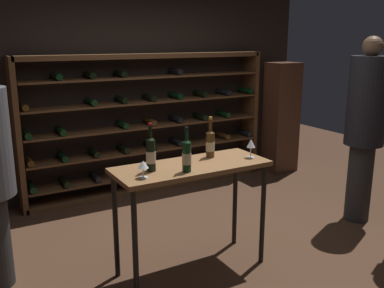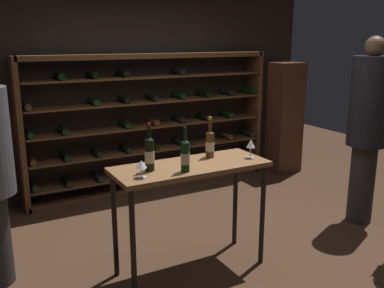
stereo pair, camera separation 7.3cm
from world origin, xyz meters
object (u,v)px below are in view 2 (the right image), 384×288
Objects in this scene: wine_bottle_black_capsule at (210,143)px; wine_glass_stemmed_left at (251,144)px; wine_bottle_red_label at (185,155)px; wine_bottle_amber_reserve at (150,153)px; person_guest_blue_shirt at (368,122)px; display_cabinet at (285,118)px; tasting_table at (191,178)px; wine_rack at (152,125)px; wine_glass_stemmed_center at (141,165)px.

wine_bottle_black_capsule is 2.17× the size of wine_glass_stemmed_left.
wine_bottle_amber_reserve is at bearing 146.43° from wine_bottle_red_label.
person_guest_blue_shirt is 1.95m from display_cabinet.
tasting_table is 3.64× the size of wine_bottle_black_capsule.
wine_rack reaches higher than wine_glass_stemmed_center.
wine_bottle_black_capsule is at bearing -98.62° from wine_rack.
wine_bottle_red_label is (-0.39, -0.27, 0.01)m from wine_bottle_black_capsule.
display_cabinet is (0.49, 1.86, -0.30)m from person_guest_blue_shirt.
wine_bottle_amber_reserve is at bearing 46.57° from wine_glass_stemmed_center.
wine_bottle_black_capsule is 0.36m from wine_glass_stemmed_left.
wine_glass_stemmed_left is at bearing -32.97° from wine_bottle_black_capsule.
wine_glass_stemmed_center is at bearing 45.23° from person_guest_blue_shirt.
wine_bottle_red_label is (-0.69, -2.25, 0.22)m from wine_rack.
wine_glass_stemmed_center is at bearing -115.19° from wine_rack.
display_cabinet is 4.25× the size of wine_bottle_amber_reserve.
wine_bottle_amber_reserve is 1.08× the size of wine_bottle_red_label.
person_guest_blue_shirt is 12.05× the size of wine_glass_stemmed_left.
tasting_table is (-0.56, -2.10, -0.04)m from wine_rack.
person_guest_blue_shirt is at bearing 3.74° from wine_bottle_red_label.
wine_bottle_amber_reserve is 0.92m from wine_glass_stemmed_left.
wine_bottle_red_label is (0.23, -0.16, -0.01)m from wine_bottle_amber_reserve.
wine_glass_stemmed_center is 0.81× the size of wine_glass_stemmed_left.
wine_bottle_red_label is at bearing -107.01° from wine_rack.
wine_bottle_red_label is at bearing -130.93° from tasting_table.
person_guest_blue_shirt is 2.27m from wine_bottle_red_label.
person_guest_blue_shirt is 14.91× the size of wine_glass_stemmed_center.
wine_rack is 2.01m from wine_bottle_black_capsule.
wine_bottle_black_capsule is (0.62, 0.11, -0.02)m from wine_bottle_amber_reserve.
wine_glass_stemmed_center is (-0.36, 0.02, -0.03)m from wine_bottle_red_label.
wine_bottle_amber_reserve is at bearing -113.78° from wine_rack.
display_cabinet is at bearing 36.35° from wine_bottle_black_capsule.
display_cabinet reaches higher than wine_bottle_black_capsule.
wine_bottle_black_capsule is (0.26, 0.12, 0.24)m from tasting_table.
person_guest_blue_shirt is 5.20× the size of wine_bottle_amber_reserve.
tasting_table is 0.61m from wine_glass_stemmed_left.
display_cabinet is 3.70m from wine_glass_stemmed_center.
wine_glass_stemmed_left reaches higher than tasting_table.
wine_rack is 24.84× the size of wine_glass_stemmed_center.
wine_bottle_amber_reserve is 1.07× the size of wine_bottle_black_capsule.
tasting_table is 3.67× the size of wine_bottle_red_label.
wine_bottle_red_label reaches higher than tasting_table.
tasting_table is at bearing 172.61° from wine_glass_stemmed_left.
wine_rack reaches higher than display_cabinet.
display_cabinet is 3.53m from wine_bottle_amber_reserve.
wine_bottle_red_label reaches higher than wine_glass_stemmed_left.
wine_bottle_black_capsule is 0.79m from wine_glass_stemmed_center.
wine_glass_stemmed_center is (-3.11, -1.98, 0.24)m from display_cabinet.
wine_bottle_black_capsule is (-1.87, 0.12, -0.03)m from person_guest_blue_shirt.
person_guest_blue_shirt is at bearing 2.65° from wine_glass_stemmed_left.
person_guest_blue_shirt reaches higher than wine_rack.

